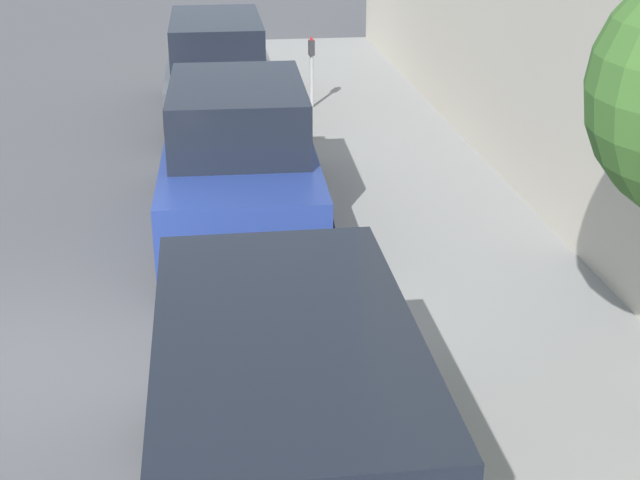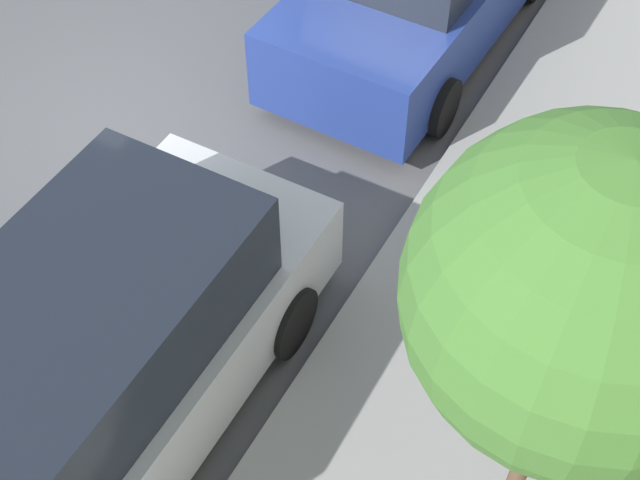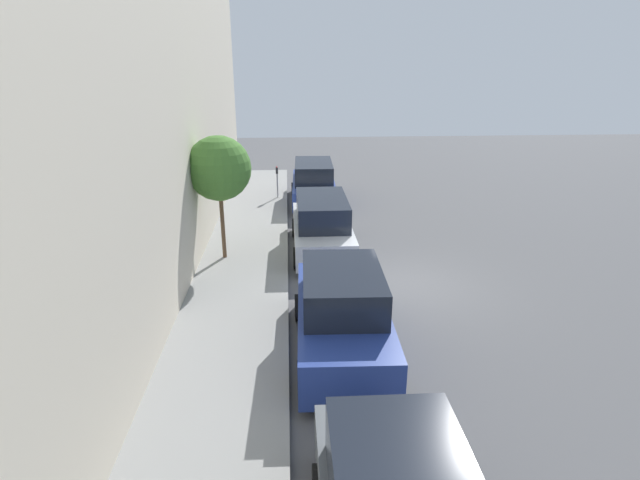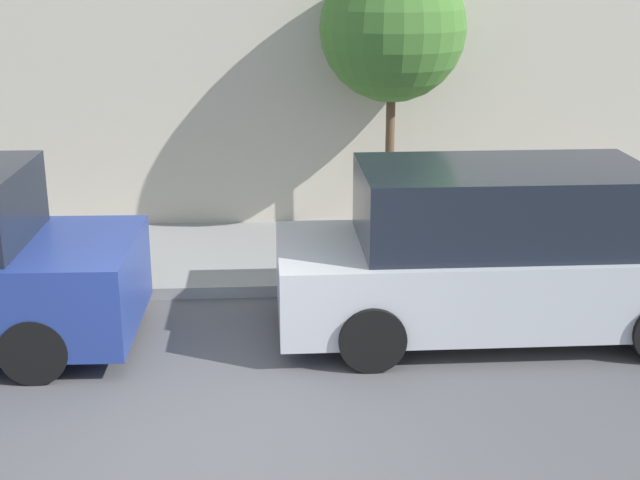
# 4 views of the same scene
# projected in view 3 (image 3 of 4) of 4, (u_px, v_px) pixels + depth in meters

# --- Properties ---
(ground_plane) EXTENTS (60.00, 60.00, 0.00)m
(ground_plane) POSITION_uv_depth(u_px,v_px,m) (407.00, 286.00, 14.67)
(ground_plane) COLOR #515154
(sidewalk) EXTENTS (2.82, 32.00, 0.15)m
(sidewalk) POSITION_uv_depth(u_px,v_px,m) (239.00, 289.00, 14.34)
(sidewalk) COLOR gray
(sidewalk) RESTS_ON ground_plane
(building_facade) EXTENTS (2.00, 32.00, 14.48)m
(building_facade) POSITION_uv_depth(u_px,v_px,m) (119.00, 16.00, 11.75)
(building_facade) COLOR beige
(building_facade) RESTS_ON ground_plane
(parked_minivan_nearest) EXTENTS (2.04, 4.95, 1.90)m
(parked_minivan_nearest) POSITION_uv_depth(u_px,v_px,m) (314.00, 183.00, 22.93)
(parked_minivan_nearest) COLOR navy
(parked_minivan_nearest) RESTS_ON ground_plane
(parked_minivan_second) EXTENTS (2.02, 4.91, 1.90)m
(parked_minivan_second) POSITION_uv_depth(u_px,v_px,m) (322.00, 225.00, 17.11)
(parked_minivan_second) COLOR #B7BABF
(parked_minivan_second) RESTS_ON ground_plane
(parked_suv_third) EXTENTS (2.09, 4.85, 1.98)m
(parked_suv_third) POSITION_uv_depth(u_px,v_px,m) (342.00, 314.00, 11.14)
(parked_suv_third) COLOR navy
(parked_suv_third) RESTS_ON ground_plane
(parking_meter_near) EXTENTS (0.11, 0.15, 1.47)m
(parking_meter_near) POSITION_uv_depth(u_px,v_px,m) (277.00, 178.00, 23.25)
(parking_meter_near) COLOR #ADADB2
(parking_meter_near) RESTS_ON sidewalk
(street_tree) EXTENTS (2.02, 2.02, 3.97)m
(street_tree) POSITION_uv_depth(u_px,v_px,m) (219.00, 169.00, 15.44)
(street_tree) COLOR brown
(street_tree) RESTS_ON sidewalk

